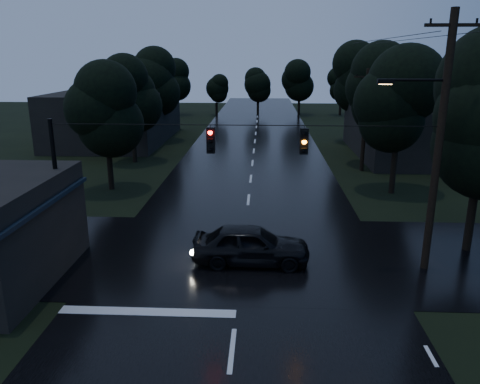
{
  "coord_description": "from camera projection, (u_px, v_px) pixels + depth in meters",
  "views": [
    {
      "loc": [
        0.83,
        -6.87,
        8.36
      ],
      "look_at": [
        -0.2,
        13.79,
        2.31
      ],
      "focal_mm": 35.0,
      "sensor_mm": 36.0,
      "label": 1
    }
  ],
  "objects": [
    {
      "name": "main_road",
      "position": [
        252.0,
        163.0,
        37.73
      ],
      "size": [
        12.0,
        120.0,
        0.02
      ],
      "primitive_type": "cube",
      "color": "black",
      "rests_on": "ground"
    },
    {
      "name": "cross_street",
      "position": [
        243.0,
        254.0,
        20.48
      ],
      "size": [
        60.0,
        9.0,
        0.02
      ],
      "primitive_type": "cube",
      "color": "black",
      "rests_on": "ground"
    },
    {
      "name": "building_far_right",
      "position": [
        416.0,
        130.0,
        40.28
      ],
      "size": [
        10.0,
        14.0,
        4.4
      ],
      "primitive_type": "cube",
      "color": "black",
      "rests_on": "ground"
    },
    {
      "name": "building_far_left",
      "position": [
        117.0,
        116.0,
        47.29
      ],
      "size": [
        10.0,
        16.0,
        5.0
      ],
      "primitive_type": "cube",
      "color": "black",
      "rests_on": "ground"
    },
    {
      "name": "utility_pole_main",
      "position": [
        437.0,
        141.0,
        17.69
      ],
      "size": [
        3.5,
        0.3,
        10.0
      ],
      "color": "black",
      "rests_on": "ground"
    },
    {
      "name": "utility_pole_far",
      "position": [
        365.0,
        119.0,
        34.33
      ],
      "size": [
        2.0,
        0.3,
        7.5
      ],
      "color": "black",
      "rests_on": "ground"
    },
    {
      "name": "anchor_pole_left",
      "position": [
        58.0,
        192.0,
        19.03
      ],
      "size": [
        0.18,
        0.18,
        6.0
      ],
      "primitive_type": "cylinder",
      "color": "black",
      "rests_on": "ground"
    },
    {
      "name": "span_signals",
      "position": [
        256.0,
        140.0,
        18.01
      ],
      "size": [
        15.0,
        0.37,
        1.12
      ],
      "color": "black",
      "rests_on": "ground"
    },
    {
      "name": "tree_left_a",
      "position": [
        105.0,
        108.0,
        29.02
      ],
      "size": [
        3.92,
        3.92,
        8.26
      ],
      "color": "black",
      "rests_on": "ground"
    },
    {
      "name": "tree_left_b",
      "position": [
        131.0,
        92.0,
        36.61
      ],
      "size": [
        4.2,
        4.2,
        8.85
      ],
      "color": "black",
      "rests_on": "ground"
    },
    {
      "name": "tree_left_c",
      "position": [
        152.0,
        81.0,
        46.12
      ],
      "size": [
        4.48,
        4.48,
        9.44
      ],
      "color": "black",
      "rests_on": "ground"
    },
    {
      "name": "tree_right_a",
      "position": [
        400.0,
        103.0,
        28.06
      ],
      "size": [
        4.2,
        4.2,
        8.85
      ],
      "color": "black",
      "rests_on": "ground"
    },
    {
      "name": "tree_right_b",
      "position": [
        379.0,
        88.0,
        35.59
      ],
      "size": [
        4.48,
        4.48,
        9.44
      ],
      "color": "black",
      "rests_on": "ground"
    },
    {
      "name": "tree_right_c",
      "position": [
        361.0,
        77.0,
        45.05
      ],
      "size": [
        4.76,
        4.76,
        10.03
      ],
      "color": "black",
      "rests_on": "ground"
    },
    {
      "name": "car",
      "position": [
        251.0,
        244.0,
        19.4
      ],
      "size": [
        4.87,
        2.01,
        1.65
      ],
      "primitive_type": "imported",
      "rotation": [
        0.0,
        0.0,
        1.56
      ],
      "color": "black",
      "rests_on": "ground"
    }
  ]
}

